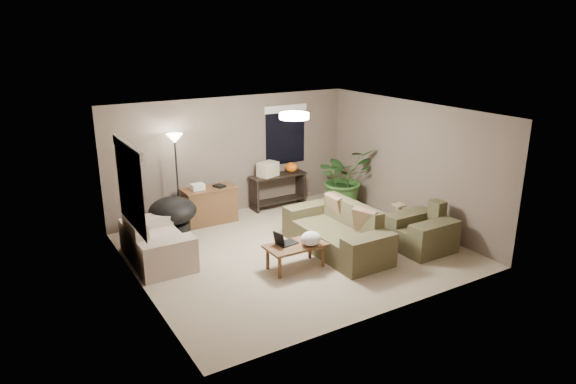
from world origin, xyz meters
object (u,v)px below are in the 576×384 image
console_table (278,188)px  floor_lamp (175,150)px  desk (210,205)px  houseplant (344,184)px  coffee_table (296,248)px  papasan_chair (173,215)px  loveseat (155,245)px  cat_scratching_post (398,218)px  armchair (421,233)px  main_sofa (338,235)px

console_table → floor_lamp: floor_lamp is taller
desk → houseplant: houseplant is taller
coffee_table → floor_lamp: floor_lamp is taller
papasan_chair → houseplant: size_ratio=0.77×
loveseat → cat_scratching_post: 4.76m
papasan_chair → loveseat: bearing=-126.0°
coffee_table → console_table: (1.30, 2.85, 0.08)m
console_table → papasan_chair: (-2.61, -0.55, 0.03)m
armchair → floor_lamp: floor_lamp is taller
main_sofa → cat_scratching_post: main_sofa is taller
papasan_chair → floor_lamp: bearing=58.8°
loveseat → floor_lamp: size_ratio=0.84×
main_sofa → coffee_table: bearing=-167.3°
armchair → floor_lamp: (-3.40, 3.27, 1.30)m
armchair → desk: 4.23m
loveseat → houseplant: houseplant is taller
console_table → papasan_chair: bearing=-168.0°
armchair → papasan_chair: (-3.69, 2.79, 0.17)m
main_sofa → cat_scratching_post: size_ratio=4.40×
loveseat → floor_lamp: floor_lamp is taller
main_sofa → papasan_chair: size_ratio=2.09×
desk → console_table: (1.69, 0.15, 0.06)m
cat_scratching_post → floor_lamp: bearing=148.5°
coffee_table → houseplant: bearing=39.2°
main_sofa → armchair: (1.34, -0.73, 0.00)m
coffee_table → console_table: 3.14m
desk → armchair: bearing=-49.0°
loveseat → cat_scratching_post: (4.66, -0.97, -0.08)m
coffee_table → desk: (-0.39, 2.70, 0.02)m
console_table → houseplant: (1.24, -0.77, 0.10)m
cat_scratching_post → console_table: bearing=121.1°
armchair → console_table: bearing=107.9°
papasan_chair → floor_lamp: floor_lamp is taller
main_sofa → floor_lamp: 3.53m
desk → console_table: same height
loveseat → console_table: size_ratio=1.23×
armchair → houseplant: size_ratio=0.73×
floor_lamp → papasan_chair: bearing=-121.2°
armchair → coffee_table: size_ratio=1.00×
loveseat → console_table: bearing=23.4°
loveseat → houseplant: bearing=7.9°
loveseat → main_sofa: bearing=-22.3°
console_table → houseplant: 1.47m
papasan_chair → main_sofa: bearing=-41.2°
main_sofa → desk: (-1.43, 2.47, 0.08)m
desk → cat_scratching_post: bearing=-35.4°
floor_lamp → houseplant: floor_lamp is taller
main_sofa → desk: bearing=120.1°
coffee_table → houseplant: (2.54, 2.08, 0.17)m
coffee_table → desk: 2.73m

